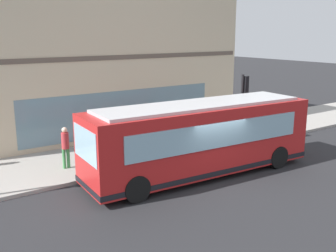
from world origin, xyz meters
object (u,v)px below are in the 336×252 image
at_px(pedestrian_by_light_pole, 128,139).
at_px(newspaper_vending_box, 128,137).
at_px(city_bus_nearside, 200,139).
at_px(fire_hydrant, 266,127).
at_px(pedestrian_near_hydrant, 152,133).
at_px(traffic_light_near_corner, 244,95).
at_px(pedestrian_walking_along_curb, 65,145).

xyz_separation_m(pedestrian_by_light_pole, newspaper_vending_box, (2.05, -1.14, -0.56)).
height_order(city_bus_nearside, fire_hydrant, city_bus_nearside).
bearing_deg(pedestrian_near_hydrant, fire_hydrant, -94.59).
bearing_deg(traffic_light_near_corner, pedestrian_by_light_pole, 84.11).
distance_m(traffic_light_near_corner, pedestrian_walking_along_curb, 9.49).
height_order(traffic_light_near_corner, pedestrian_by_light_pole, traffic_light_near_corner).
bearing_deg(traffic_light_near_corner, fire_hydrant, -76.77).
relative_size(pedestrian_walking_along_curb, newspaper_vending_box, 2.02).
relative_size(pedestrian_walking_along_curb, pedestrian_by_light_pole, 1.04).
bearing_deg(pedestrian_by_light_pole, pedestrian_near_hydrant, -72.35).
relative_size(traffic_light_near_corner, pedestrian_by_light_pole, 2.07).
bearing_deg(traffic_light_near_corner, pedestrian_walking_along_curb, 82.30).
height_order(fire_hydrant, pedestrian_walking_along_curb, pedestrian_walking_along_curb).
distance_m(traffic_light_near_corner, pedestrian_near_hydrant, 5.31).
xyz_separation_m(fire_hydrant, newspaper_vending_box, (2.14, 7.93, 0.09)).
bearing_deg(city_bus_nearside, pedestrian_walking_along_curb, 51.99).
bearing_deg(pedestrian_walking_along_curb, pedestrian_by_light_pole, -101.93).
bearing_deg(city_bus_nearside, pedestrian_near_hydrant, 2.85).
xyz_separation_m(city_bus_nearside, pedestrian_walking_along_curb, (3.54, 4.53, -0.35)).
bearing_deg(newspaper_vending_box, traffic_light_near_corner, -116.76).
bearing_deg(fire_hydrant, pedestrian_near_hydrant, 85.41).
height_order(city_bus_nearside, pedestrian_walking_along_curb, city_bus_nearside).
relative_size(traffic_light_near_corner, newspaper_vending_box, 4.02).
bearing_deg(pedestrian_near_hydrant, traffic_light_near_corner, -103.55).
xyz_separation_m(pedestrian_near_hydrant, pedestrian_walking_along_curb, (0.07, 4.36, 0.09)).
height_order(pedestrian_walking_along_curb, newspaper_vending_box, pedestrian_walking_along_curb).
relative_size(traffic_light_near_corner, fire_hydrant, 4.89).
relative_size(pedestrian_by_light_pole, newspaper_vending_box, 1.95).
distance_m(pedestrian_near_hydrant, newspaper_vending_box, 1.69).
bearing_deg(newspaper_vending_box, city_bus_nearside, -172.62).
xyz_separation_m(traffic_light_near_corner, pedestrian_near_hydrant, (1.19, 4.93, -1.56)).
relative_size(pedestrian_near_hydrant, pedestrian_walking_along_curb, 0.93).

